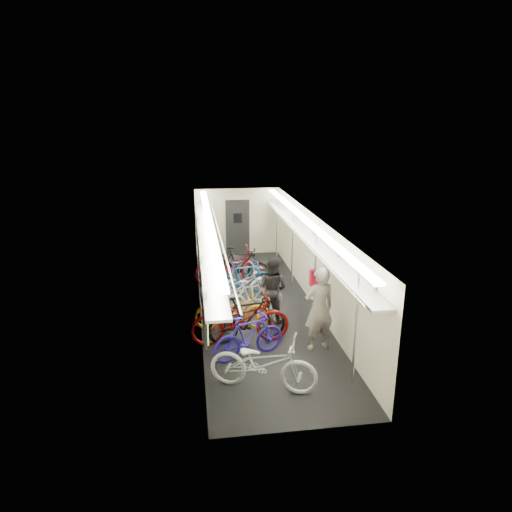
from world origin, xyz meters
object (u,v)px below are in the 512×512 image
object	(u,v)px
bicycle_0	(263,363)
bicycle_1	(248,337)
backpack	(315,278)
passenger_near	(319,309)
passenger_mid	(272,288)

from	to	relation	value
bicycle_0	bicycle_1	world-z (taller)	bicycle_0
bicycle_0	backpack	world-z (taller)	backpack
passenger_near	backpack	size ratio (longest dim) A/B	4.85
bicycle_0	bicycle_1	xyz separation A→B (m)	(-0.12, 1.17, -0.05)
passenger_near	passenger_mid	xyz separation A→B (m)	(-0.72, 1.60, -0.11)
bicycle_0	passenger_mid	bearing A→B (deg)	8.27
bicycle_1	passenger_mid	distance (m)	1.99
backpack	bicycle_1	bearing A→B (deg)	-151.05
bicycle_1	passenger_near	xyz separation A→B (m)	(1.53, 0.18, 0.44)
passenger_mid	backpack	xyz separation A→B (m)	(0.89, -0.64, 0.46)
passenger_near	passenger_mid	world-z (taller)	passenger_near
passenger_near	backpack	xyz separation A→B (m)	(0.17, 0.96, 0.36)
passenger_mid	backpack	bearing A→B (deg)	-176.80
bicycle_0	bicycle_1	distance (m)	1.18
passenger_near	passenger_mid	bearing A→B (deg)	-78.34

